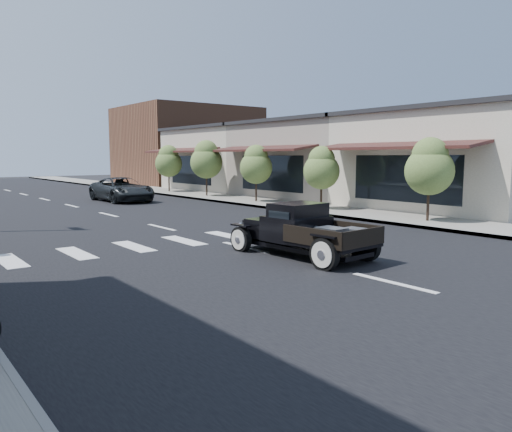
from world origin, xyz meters
TOP-DOWN VIEW (x-y plane):
  - ground at (0.00, 0.00)m, footprint 120.00×120.00m
  - road at (0.00, 15.00)m, footprint 14.00×80.00m
  - road_markings at (0.00, 10.00)m, footprint 12.00×60.00m
  - sidewalk_right at (8.50, 15.00)m, footprint 3.00×80.00m
  - storefront_near at (15.00, 4.00)m, footprint 10.00×9.00m
  - storefront_mid at (15.00, 13.00)m, footprint 10.00×9.00m
  - storefront_far at (15.00, 22.00)m, footprint 10.00×9.00m
  - far_building_right at (15.50, 32.00)m, footprint 11.00×10.00m
  - small_tree_a at (8.30, 1.70)m, footprint 1.79×1.79m
  - small_tree_b at (8.30, 7.28)m, footprint 1.66×1.66m
  - small_tree_c at (8.30, 12.18)m, footprint 1.75×1.75m
  - small_tree_d at (8.30, 17.17)m, footprint 1.96×1.96m
  - small_tree_e at (8.30, 22.06)m, footprint 1.84×1.84m
  - hotrod_pickup at (0.42, 0.10)m, footprint 2.13×4.14m
  - second_car at (3.13, 17.96)m, footprint 2.29×4.89m

SIDE VIEW (x-z plane):
  - ground at x=0.00m, z-range 0.00..0.00m
  - road_markings at x=0.00m, z-range -0.03..0.03m
  - road at x=0.00m, z-range 0.00..0.02m
  - sidewalk_right at x=8.50m, z-range 0.00..0.15m
  - second_car at x=3.13m, z-range 0.00..1.35m
  - hotrod_pickup at x=0.42m, z-range 0.00..1.40m
  - small_tree_b at x=8.30m, z-range 0.15..2.92m
  - small_tree_c at x=8.30m, z-range 0.15..3.06m
  - small_tree_a at x=8.30m, z-range 0.15..3.14m
  - small_tree_e at x=8.30m, z-range 0.15..3.22m
  - small_tree_d at x=8.30m, z-range 0.15..3.42m
  - storefront_near at x=15.00m, z-range 0.00..4.50m
  - storefront_mid at x=15.00m, z-range 0.00..4.50m
  - storefront_far at x=15.00m, z-range 0.00..4.50m
  - far_building_right at x=15.50m, z-range 0.00..7.00m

